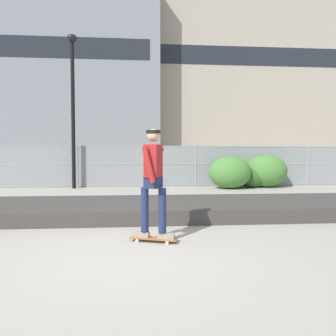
{
  "coord_description": "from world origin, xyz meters",
  "views": [
    {
      "loc": [
        0.21,
        -4.58,
        1.48
      ],
      "look_at": [
        0.92,
        4.03,
        1.09
      ],
      "focal_mm": 33.48,
      "sensor_mm": 36.0,
      "label": 1
    }
  ],
  "objects_px": {
    "parked_car_mid": "(218,165)",
    "shrub_center": "(253,176)",
    "parked_car_far": "(308,165)",
    "shrub_left": "(230,172)",
    "shrub_right": "(266,171)",
    "skater": "(153,176)",
    "skateboard": "(154,238)",
    "parked_car_near": "(94,166)",
    "street_lamp": "(73,93)"
  },
  "relations": [
    {
      "from": "parked_car_mid",
      "to": "shrub_center",
      "type": "distance_m",
      "value": 3.85
    },
    {
      "from": "parked_car_mid",
      "to": "parked_car_far",
      "type": "height_order",
      "value": "same"
    },
    {
      "from": "shrub_left",
      "to": "shrub_center",
      "type": "bearing_deg",
      "value": 17.6
    },
    {
      "from": "parked_car_mid",
      "to": "shrub_right",
      "type": "height_order",
      "value": "parked_car_mid"
    },
    {
      "from": "skater",
      "to": "shrub_right",
      "type": "xyz_separation_m",
      "value": [
        5.29,
        8.27,
        -0.39
      ]
    },
    {
      "from": "skateboard",
      "to": "skater",
      "type": "height_order",
      "value": "skater"
    },
    {
      "from": "shrub_right",
      "to": "skateboard",
      "type": "bearing_deg",
      "value": -122.62
    },
    {
      "from": "skater",
      "to": "parked_car_near",
      "type": "bearing_deg",
      "value": 103.29
    },
    {
      "from": "street_lamp",
      "to": "parked_car_mid",
      "type": "bearing_deg",
      "value": 26.05
    },
    {
      "from": "shrub_right",
      "to": "skater",
      "type": "bearing_deg",
      "value": -122.62
    },
    {
      "from": "skater",
      "to": "street_lamp",
      "type": "bearing_deg",
      "value": 110.21
    },
    {
      "from": "skateboard",
      "to": "skater",
      "type": "bearing_deg",
      "value": 0.0
    },
    {
      "from": "skater",
      "to": "shrub_center",
      "type": "relative_size",
      "value": 1.44
    },
    {
      "from": "parked_car_mid",
      "to": "parked_car_far",
      "type": "distance_m",
      "value": 5.37
    },
    {
      "from": "shrub_center",
      "to": "parked_car_mid",
      "type": "bearing_deg",
      "value": 98.99
    },
    {
      "from": "street_lamp",
      "to": "parked_car_near",
      "type": "bearing_deg",
      "value": 84.61
    },
    {
      "from": "street_lamp",
      "to": "skateboard",
      "type": "bearing_deg",
      "value": -69.79
    },
    {
      "from": "street_lamp",
      "to": "parked_car_near",
      "type": "xyz_separation_m",
      "value": [
        0.32,
        3.38,
        -3.24
      ]
    },
    {
      "from": "parked_car_far",
      "to": "shrub_center",
      "type": "distance_m",
      "value": 6.23
    },
    {
      "from": "street_lamp",
      "to": "parked_car_mid",
      "type": "height_order",
      "value": "street_lamp"
    },
    {
      "from": "skater",
      "to": "shrub_center",
      "type": "height_order",
      "value": "skater"
    },
    {
      "from": "parked_car_mid",
      "to": "shrub_center",
      "type": "height_order",
      "value": "parked_car_mid"
    },
    {
      "from": "parked_car_mid",
      "to": "shrub_left",
      "type": "relative_size",
      "value": 2.47
    },
    {
      "from": "parked_car_near",
      "to": "shrub_center",
      "type": "xyz_separation_m",
      "value": [
        7.45,
        -3.65,
        -0.35
      ]
    },
    {
      "from": "street_lamp",
      "to": "parked_car_near",
      "type": "distance_m",
      "value": 4.69
    },
    {
      "from": "shrub_left",
      "to": "shrub_right",
      "type": "bearing_deg",
      "value": 14.24
    },
    {
      "from": "skateboard",
      "to": "street_lamp",
      "type": "height_order",
      "value": "street_lamp"
    },
    {
      "from": "street_lamp",
      "to": "shrub_right",
      "type": "distance_m",
      "value": 9.05
    },
    {
      "from": "parked_car_near",
      "to": "shrub_right",
      "type": "bearing_deg",
      "value": -23.78
    },
    {
      "from": "shrub_left",
      "to": "shrub_center",
      "type": "height_order",
      "value": "shrub_left"
    },
    {
      "from": "parked_car_mid",
      "to": "parked_car_far",
      "type": "relative_size",
      "value": 0.98
    },
    {
      "from": "skater",
      "to": "parked_car_far",
      "type": "distance_m",
      "value": 15.4
    },
    {
      "from": "parked_car_mid",
      "to": "shrub_center",
      "type": "xyz_separation_m",
      "value": [
        0.6,
        -3.78,
        -0.35
      ]
    },
    {
      "from": "skater",
      "to": "parked_car_near",
      "type": "distance_m",
      "value": 12.16
    },
    {
      "from": "skater",
      "to": "parked_car_near",
      "type": "relative_size",
      "value": 0.41
    },
    {
      "from": "parked_car_far",
      "to": "shrub_left",
      "type": "bearing_deg",
      "value": -143.5
    },
    {
      "from": "shrub_left",
      "to": "skater",
      "type": "bearing_deg",
      "value": -114.34
    },
    {
      "from": "parked_car_mid",
      "to": "shrub_left",
      "type": "height_order",
      "value": "parked_car_mid"
    },
    {
      "from": "skateboard",
      "to": "parked_car_mid",
      "type": "height_order",
      "value": "parked_car_mid"
    },
    {
      "from": "parked_car_near",
      "to": "parked_car_mid",
      "type": "xyz_separation_m",
      "value": [
        6.85,
        0.13,
        0.0
      ]
    },
    {
      "from": "street_lamp",
      "to": "shrub_left",
      "type": "xyz_separation_m",
      "value": [
        6.65,
        -0.63,
        -3.38
      ]
    },
    {
      "from": "parked_car_near",
      "to": "shrub_left",
      "type": "xyz_separation_m",
      "value": [
        6.34,
        -4.01,
        -0.14
      ]
    },
    {
      "from": "parked_car_mid",
      "to": "street_lamp",
      "type": "bearing_deg",
      "value": -153.95
    },
    {
      "from": "parked_car_near",
      "to": "shrub_left",
      "type": "distance_m",
      "value": 7.5
    },
    {
      "from": "street_lamp",
      "to": "parked_car_mid",
      "type": "relative_size",
      "value": 1.47
    },
    {
      "from": "parked_car_far",
      "to": "skater",
      "type": "bearing_deg",
      "value": -127.74
    },
    {
      "from": "skateboard",
      "to": "shrub_center",
      "type": "bearing_deg",
      "value": 60.34
    },
    {
      "from": "skater",
      "to": "shrub_center",
      "type": "distance_m",
      "value": 9.43
    },
    {
      "from": "skater",
      "to": "shrub_center",
      "type": "bearing_deg",
      "value": 60.34
    },
    {
      "from": "skateboard",
      "to": "shrub_right",
      "type": "xyz_separation_m",
      "value": [
        5.29,
        8.27,
        0.67
      ]
    }
  ]
}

